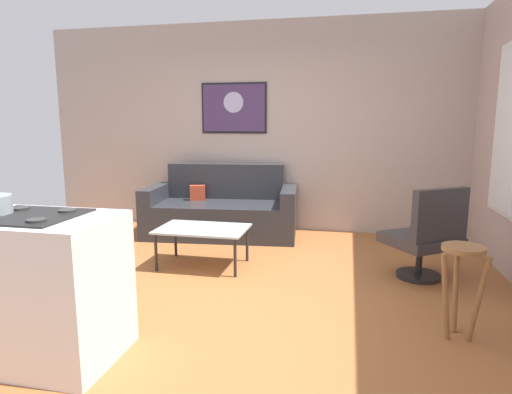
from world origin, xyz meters
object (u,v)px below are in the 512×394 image
object	(u,v)px
wall_painting	(234,108)
couch	(222,212)
coffee_table	(203,231)
armchair	(427,236)
bar_stool	(462,270)

from	to	relation	value
wall_painting	couch	bearing A→B (deg)	-95.97
coffee_table	wall_painting	bearing A→B (deg)	94.16
armchair	wall_painting	distance (m)	3.11
bar_stool	wall_painting	bearing A→B (deg)	129.76
coffee_table	armchair	size ratio (longest dim) A/B	1.01
bar_stool	couch	bearing A→B (deg)	135.65
coffee_table	wall_painting	size ratio (longest dim) A/B	0.99
coffee_table	armchair	world-z (taller)	armchair
wall_painting	armchair	bearing A→B (deg)	-36.41
armchair	couch	bearing A→B (deg)	152.58
armchair	bar_stool	world-z (taller)	armchair
coffee_table	armchair	xyz separation A→B (m)	(2.17, 0.04, 0.06)
couch	coffee_table	xyz separation A→B (m)	(0.18, -1.26, 0.07)
couch	armchair	xyz separation A→B (m)	(2.35, -1.22, 0.13)
couch	coffee_table	world-z (taller)	couch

